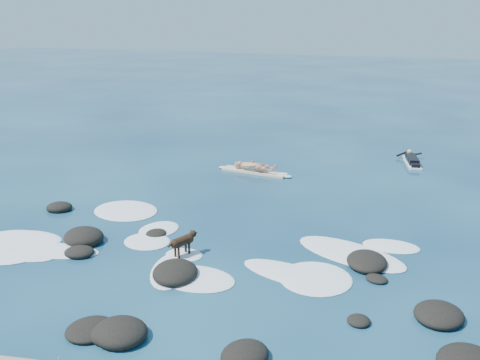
% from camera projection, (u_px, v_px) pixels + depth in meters
% --- Properties ---
extents(ground, '(160.00, 160.00, 0.00)m').
position_uv_depth(ground, '(212.00, 249.00, 15.61)').
color(ground, '#0A2642').
rests_on(ground, ground).
extents(reef_rocks, '(15.30, 7.18, 0.55)m').
position_uv_depth(reef_rocks, '(182.00, 285.00, 13.33)').
color(reef_rocks, black).
rests_on(reef_rocks, ground).
extents(breaking_foam, '(13.12, 6.70, 0.12)m').
position_uv_depth(breaking_foam, '(166.00, 250.00, 15.56)').
color(breaking_foam, white).
rests_on(breaking_foam, ground).
extents(standing_surfer_rig, '(3.52, 0.91, 2.00)m').
position_uv_depth(standing_surfer_rig, '(255.00, 155.00, 22.97)').
color(standing_surfer_rig, beige).
rests_on(standing_surfer_rig, ground).
extents(paddling_surfer_rig, '(1.31, 2.66, 0.46)m').
position_uv_depth(paddling_surfer_rig, '(412.00, 160.00, 24.65)').
color(paddling_surfer_rig, white).
rests_on(paddling_surfer_rig, ground).
extents(dog, '(0.55, 1.07, 0.71)m').
position_uv_depth(dog, '(184.00, 241.00, 15.04)').
color(dog, black).
rests_on(dog, ground).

